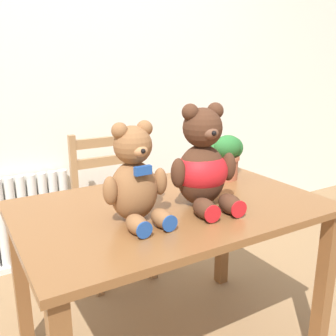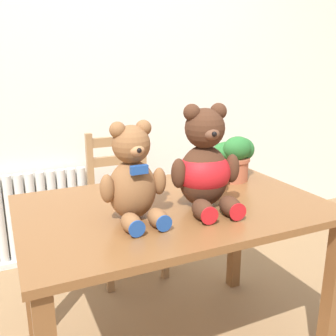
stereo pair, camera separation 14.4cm
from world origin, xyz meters
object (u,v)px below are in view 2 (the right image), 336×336
Objects in this scene: wooden_chair_behind at (125,202)px; potted_plant at (234,156)px; teddy_bear_left at (133,178)px; teddy_bear_right at (205,167)px.

wooden_chair_behind is 3.93× the size of potted_plant.
teddy_bear_left is 1.63× the size of potted_plant.
teddy_bear_right is at bearing 179.18° from teddy_bear_left.
teddy_bear_left is 0.31m from teddy_bear_right.
teddy_bear_right is 0.42m from potted_plant.
wooden_chair_behind is 0.85m from potted_plant.
potted_plant is at bearing -158.24° from teddy_bear_left.
teddy_bear_left is 0.88× the size of teddy_bear_right.
teddy_bear_left reaches higher than wooden_chair_behind.
teddy_bear_left is 0.68m from potted_plant.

